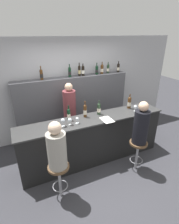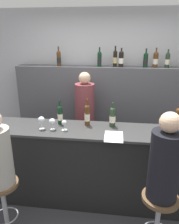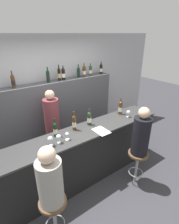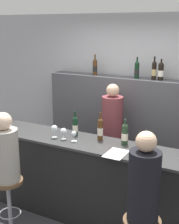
{
  "view_description": "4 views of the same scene",
  "coord_description": "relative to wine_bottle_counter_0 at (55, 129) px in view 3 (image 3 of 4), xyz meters",
  "views": [
    {
      "loc": [
        -1.43,
        -2.65,
        2.67
      ],
      "look_at": [
        -0.1,
        0.26,
        1.21
      ],
      "focal_mm": 28.0,
      "sensor_mm": 36.0,
      "label": 1
    },
    {
      "loc": [
        0.22,
        -2.2,
        2.15
      ],
      "look_at": [
        -0.1,
        0.31,
        1.26
      ],
      "focal_mm": 35.0,
      "sensor_mm": 36.0,
      "label": 2
    },
    {
      "loc": [
        -1.49,
        -1.91,
        2.6
      ],
      "look_at": [
        0.11,
        0.29,
        1.37
      ],
      "focal_mm": 28.0,
      "sensor_mm": 36.0,
      "label": 3
    },
    {
      "loc": [
        1.46,
        -2.86,
        2.42
      ],
      "look_at": [
        -0.21,
        0.25,
        1.44
      ],
      "focal_mm": 50.0,
      "sensor_mm": 36.0,
      "label": 4
    }
  ],
  "objects": [
    {
      "name": "wine_bottle_backbar_4",
      "position": [
        1.16,
        1.08,
        0.6
      ],
      "size": [
        0.08,
        0.08,
        0.29
      ],
      "color": "black",
      "rests_on": "back_bar_cabinet"
    },
    {
      "name": "wine_bottle_backbar_2",
      "position": [
        0.67,
        1.08,
        0.62
      ],
      "size": [
        0.07,
        0.07,
        0.33
      ],
      "color": "black",
      "rests_on": "back_bar_cabinet"
    },
    {
      "name": "wine_bottle_backbar_6",
      "position": [
        1.5,
        1.08,
        0.61
      ],
      "size": [
        0.07,
        0.07,
        0.29
      ],
      "color": "#233823",
      "rests_on": "back_bar_cabinet"
    },
    {
      "name": "back_bar_cabinet",
      "position": [
        0.49,
        1.08,
        -0.35
      ],
      "size": [
        2.99,
        0.28,
        1.67
      ],
      "color": "#4C4C51",
      "rests_on": "ground_plane"
    },
    {
      "name": "wine_bottle_backbar_1",
      "position": [
        0.41,
        1.08,
        0.61
      ],
      "size": [
        0.07,
        0.07,
        0.31
      ],
      "color": "black",
      "rests_on": "back_bar_cabinet"
    },
    {
      "name": "wine_bottle_counter_3",
      "position": [
        1.47,
        0.0,
        0.01
      ],
      "size": [
        0.08,
        0.08,
        0.34
      ],
      "color": "#4C2D14",
      "rests_on": "bar_counter"
    },
    {
      "name": "bar_stool_left",
      "position": [
        -0.47,
        -0.78,
        -0.66
      ],
      "size": [
        0.36,
        0.36,
        0.67
      ],
      "color": "gray",
      "rests_on": "ground_plane"
    },
    {
      "name": "bar_counter",
      "position": [
        0.49,
        -0.13,
        -0.65
      ],
      "size": [
        3.19,
        0.56,
        1.05
      ],
      "color": "black",
      "rests_on": "ground_plane"
    },
    {
      "name": "wall_back",
      "position": [
        0.49,
        1.3,
        0.12
      ],
      "size": [
        6.4,
        0.05,
        2.6
      ],
      "color": "#B2B2B7",
      "rests_on": "ground_plane"
    },
    {
      "name": "wine_bottle_counter_0",
      "position": [
        0.0,
        0.0,
        0.0
      ],
      "size": [
        0.07,
        0.07,
        0.32
      ],
      "color": "black",
      "rests_on": "bar_counter"
    },
    {
      "name": "guest_seated_right",
      "position": [
        1.19,
        -0.78,
        -0.13
      ],
      "size": [
        0.29,
        0.29,
        0.87
      ],
      "color": "black",
      "rests_on": "bar_stool_right"
    },
    {
      "name": "bartender",
      "position": [
        0.23,
        0.64,
        -0.42
      ],
      "size": [
        0.3,
        0.3,
        1.64
      ],
      "color": "brown",
      "rests_on": "ground_plane"
    },
    {
      "name": "wine_glass_2",
      "position": [
        0.1,
        -0.2,
        -0.04
      ],
      "size": [
        0.07,
        0.07,
        0.13
      ],
      "color": "silver",
      "rests_on": "bar_counter"
    },
    {
      "name": "wine_glass_1",
      "position": [
        -0.05,
        -0.2,
        -0.02
      ],
      "size": [
        0.08,
        0.08,
        0.15
      ],
      "color": "silver",
      "rests_on": "bar_counter"
    },
    {
      "name": "wine_bottle_backbar_7",
      "position": [
        1.83,
        1.08,
        0.61
      ],
      "size": [
        0.07,
        0.07,
        0.3
      ],
      "color": "black",
      "rests_on": "back_bar_cabinet"
    },
    {
      "name": "bar_stool_right",
      "position": [
        1.19,
        -0.78,
        -0.66
      ],
      "size": [
        0.36,
        0.36,
        0.67
      ],
      "color": "gray",
      "rests_on": "ground_plane"
    },
    {
      "name": "wine_glass_3",
      "position": [
        1.5,
        -0.2,
        -0.03
      ],
      "size": [
        0.08,
        0.08,
        0.14
      ],
      "color": "silver",
      "rests_on": "bar_counter"
    },
    {
      "name": "wine_bottle_backbar_5",
      "position": [
        1.32,
        1.08,
        0.61
      ],
      "size": [
        0.08,
        0.08,
        0.31
      ],
      "color": "#4C2D14",
      "rests_on": "back_bar_cabinet"
    },
    {
      "name": "guest_seated_left",
      "position": [
        -0.47,
        -0.78,
        -0.16
      ],
      "size": [
        0.31,
        0.31,
        0.82
      ],
      "color": "gray",
      "rests_on": "bar_stool_left"
    },
    {
      "name": "ground_plane",
      "position": [
        0.49,
        -0.39,
        -1.18
      ],
      "size": [
        16.0,
        16.0,
        0.0
      ],
      "primitive_type": "plane",
      "color": "#333338"
    },
    {
      "name": "wine_bottle_counter_1",
      "position": [
        0.36,
        0.0,
        0.01
      ],
      "size": [
        0.07,
        0.07,
        0.35
      ],
      "color": "#4C2D14",
      "rests_on": "bar_counter"
    },
    {
      "name": "tasting_menu",
      "position": [
        0.71,
        -0.31,
        -0.13
      ],
      "size": [
        0.21,
        0.3,
        0.0
      ],
      "color": "white",
      "rests_on": "bar_counter"
    },
    {
      "name": "wine_glass_0",
      "position": [
        -0.18,
        -0.2,
        -0.01
      ],
      "size": [
        0.08,
        0.08,
        0.16
      ],
      "color": "silver",
      "rests_on": "bar_counter"
    },
    {
      "name": "wine_bottle_backbar_3",
      "position": [
        0.77,
        1.08,
        0.61
      ],
      "size": [
        0.08,
        0.08,
        0.3
      ],
      "color": "black",
      "rests_on": "back_bar_cabinet"
    },
    {
      "name": "wine_bottle_backbar_0",
      "position": [
        -0.27,
        1.08,
        0.61
      ],
      "size": [
        0.07,
        0.07,
        0.32
      ],
      "color": "#4C2D14",
      "rests_on": "back_bar_cabinet"
    },
    {
      "name": "wine_bottle_counter_2",
      "position": [
        0.68,
        0.0,
        0.0
      ],
      "size": [
        0.08,
        0.08,
        0.31
      ],
      "color": "#233823",
      "rests_on": "bar_counter"
    }
  ]
}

